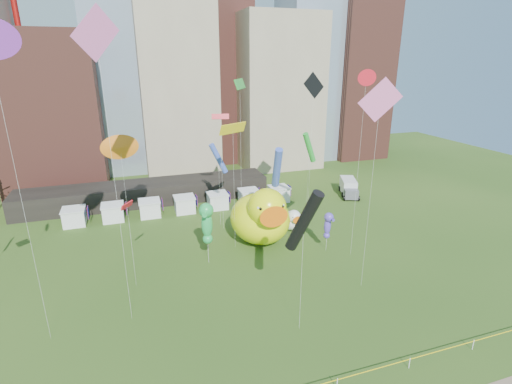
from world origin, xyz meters
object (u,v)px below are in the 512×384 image
object	(u,v)px
big_duck	(261,216)
box_truck	(349,187)
seahorse_purple	(328,223)
small_duck	(291,220)
seahorse_green	(207,220)

from	to	relation	value
big_duck	box_truck	size ratio (longest dim) A/B	1.55
seahorse_purple	box_truck	world-z (taller)	seahorse_purple
small_duck	seahorse_purple	distance (m)	7.31
seahorse_green	seahorse_purple	distance (m)	14.05
small_duck	box_truck	world-z (taller)	small_duck
seahorse_purple	box_truck	size ratio (longest dim) A/B	0.75
seahorse_green	seahorse_purple	xyz separation A→B (m)	(13.87, -1.57, -1.67)
big_duck	small_duck	world-z (taller)	big_duck
box_truck	small_duck	bearing A→B (deg)	-124.83
seahorse_purple	box_truck	bearing A→B (deg)	41.74
seahorse_purple	small_duck	bearing A→B (deg)	93.90
big_duck	box_truck	distance (m)	23.23
small_duck	box_truck	bearing A→B (deg)	29.41
small_duck	box_truck	xyz separation A→B (m)	(14.73, 9.77, -0.07)
big_duck	seahorse_green	world-z (taller)	big_duck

